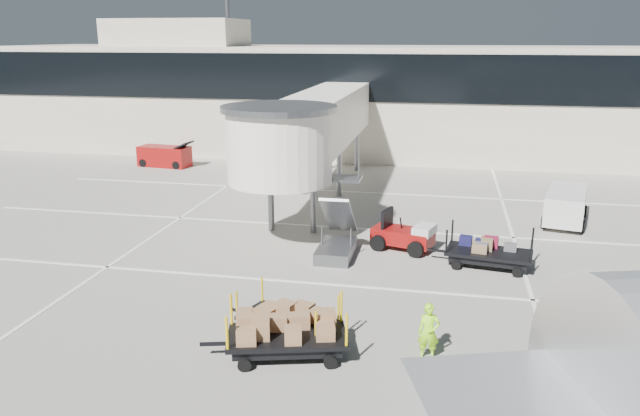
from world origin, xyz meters
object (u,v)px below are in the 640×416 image
Objects in this scene: box_cart_near at (291,334)px; box_cart_far at (286,319)px; belt_loader at (165,156)px; minivan at (566,203)px; suitcase_cart at (490,254)px; baggage_tug at (404,236)px; ground_worker at (429,332)px.

box_cart_near is 1.16× the size of box_cart_far.
belt_loader is (-14.58, 22.93, 0.15)m from box_cart_far.
box_cart_far is 17.63m from minivan.
belt_loader reaches higher than box_cart_far.
box_cart_near is at bearing -116.50° from suitcase_cart.
baggage_tug is 0.69× the size of suitcase_cart.
belt_loader is at bearing 122.61° from ground_worker.
belt_loader is at bearing 141.64° from box_cart_far.
suitcase_cart is at bearing -6.04° from baggage_tug.
box_cart_near reaches higher than box_cart_far.
box_cart_far is (-6.37, -7.15, -0.01)m from suitcase_cart.
box_cart_far is at bearing 95.45° from box_cart_near.
baggage_tug is 0.67× the size of box_cart_near.
baggage_tug is 1.68× the size of ground_worker.
baggage_tug reaches higher than minivan.
box_cart_far is at bearing -113.15° from minivan.
box_cart_far is 27.18m from belt_loader.
ground_worker is (-2.11, -7.76, 0.28)m from suitcase_cart.
baggage_tug reaches higher than suitcase_cart.
belt_loader reaches higher than ground_worker.
box_cart_near is 28.42m from belt_loader.
suitcase_cart is at bearing 67.53° from box_cart_far.
belt_loader reaches higher than minivan.
baggage_tug is 10.15m from box_cart_near.
box_cart_near is 0.93× the size of minivan.
belt_loader is at bearing 106.95° from box_cart_near.
ground_worker is (4.26, -0.61, 0.29)m from box_cart_far.
suitcase_cart is at bearing -106.39° from minivan.
minivan is (3.97, 7.12, 0.41)m from suitcase_cart.
box_cart_near reaches higher than minivan.
ground_worker is at bearing -6.20° from box_cart_near.
box_cart_far is at bearing -50.84° from belt_loader.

